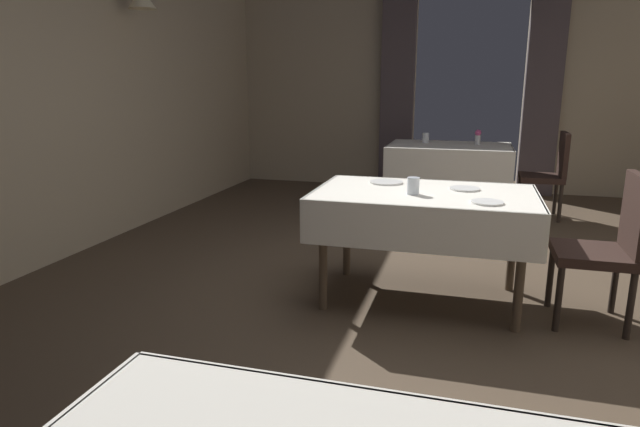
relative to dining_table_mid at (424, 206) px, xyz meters
The scene contains 13 objects.
ground 0.68m from the dining_table_mid, 26.09° to the right, with size 10.08×10.08×0.00m, color #4C3D2D.
wall_left 3.15m from the dining_table_mid, behind, with size 0.49×8.40×3.00m.
wall_back 4.19m from the dining_table_mid, 87.61° to the left, with size 6.40×0.27×3.00m.
dining_table_mid is the anchor object (origin of this frame).
dining_table_far 2.78m from the dining_table_mid, 89.37° to the left, with size 1.36×0.95×0.75m.
chair_mid_right 1.11m from the dining_table_mid, ahead, with size 0.44×0.44×0.93m.
chair_far_right 2.90m from the dining_table_mid, 67.75° to the left, with size 0.44×0.44×0.93m.
glass_mid_a 0.20m from the dining_table_mid, 119.97° to the right, with size 0.08×0.08×0.11m, color silver.
plate_mid_b 0.47m from the dining_table_mid, 33.52° to the right, with size 0.19×0.19×0.01m, color white.
plate_mid_c 0.39m from the dining_table_mid, 141.36° to the left, with size 0.23×0.23×0.01m, color white.
plate_mid_d 0.30m from the dining_table_mid, 28.81° to the left, with size 0.20×0.20×0.01m, color white.
flower_vase_far 2.93m from the dining_table_mid, 83.50° to the left, with size 0.07×0.07×0.17m.
glass_far_b 2.92m from the dining_table_mid, 95.03° to the left, with size 0.08×0.08×0.12m, color silver.
Camera 1 is at (0.11, -3.42, 1.45)m, focal length 30.29 mm.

